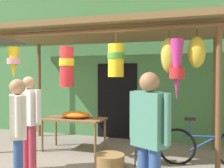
# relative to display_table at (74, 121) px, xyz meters

# --- Properties ---
(ground_plane) EXTENTS (30.00, 30.00, 0.00)m
(ground_plane) POSITION_rel_display_table_xyz_m (0.34, -0.91, -0.66)
(ground_plane) COLOR gray
(shop_facade) EXTENTS (9.91, 0.29, 4.44)m
(shop_facade) POSITION_rel_display_table_xyz_m (0.34, 1.64, 1.56)
(shop_facade) COLOR #47844C
(shop_facade) RESTS_ON ground_plane
(market_stall_canopy) EXTENTS (5.06, 2.28, 2.75)m
(market_stall_canopy) POSITION_rel_display_table_xyz_m (0.77, 0.03, 1.79)
(market_stall_canopy) COLOR brown
(market_stall_canopy) RESTS_ON ground_plane
(display_table) EXTENTS (1.36, 0.69, 0.74)m
(display_table) POSITION_rel_display_table_xyz_m (0.00, 0.00, 0.00)
(display_table) COLOR brown
(display_table) RESTS_ON ground_plane
(flower_heap_on_table) EXTENTS (0.66, 0.46, 0.15)m
(flower_heap_on_table) POSITION_rel_display_table_xyz_m (0.06, -0.00, 0.15)
(flower_heap_on_table) COLOR orange
(flower_heap_on_table) RESTS_ON display_table
(folding_chair) EXTENTS (0.46, 0.46, 0.84)m
(folding_chair) POSITION_rel_display_table_xyz_m (1.71, -0.47, -0.16)
(folding_chair) COLOR beige
(folding_chair) RESTS_ON ground_plane
(wicker_basket_by_table) EXTENTS (0.55, 0.55, 0.25)m
(wicker_basket_by_table) POSITION_rel_display_table_xyz_m (1.12, -0.82, -0.53)
(wicker_basket_by_table) COLOR olive
(wicker_basket_by_table) RESTS_ON ground_plane
(parked_bicycle) EXTENTS (1.74, 0.44, 0.92)m
(parked_bicycle) POSITION_rel_display_table_xyz_m (2.78, -0.14, -0.31)
(parked_bicycle) COLOR black
(parked_bicycle) RESTS_ON ground_plane
(vendor_in_orange) EXTENTS (0.53, 0.38, 1.73)m
(vendor_in_orange) POSITION_rel_display_table_xyz_m (2.14, -2.35, 0.37)
(vendor_in_orange) COLOR #2D5193
(vendor_in_orange) RESTS_ON ground_plane
(customer_foreground) EXTENTS (0.42, 0.48, 1.64)m
(customer_foreground) POSITION_rel_display_table_xyz_m (0.24, -2.27, 0.31)
(customer_foreground) COLOR #2D5193
(customer_foreground) RESTS_ON ground_plane
(shopper_by_bananas) EXTENTS (0.56, 0.34, 1.67)m
(shopper_by_bananas) POSITION_rel_display_table_xyz_m (-0.17, -1.41, 0.33)
(shopper_by_bananas) COLOR #B23347
(shopper_by_bananas) RESTS_ON ground_plane
(passerby_at_right) EXTENTS (0.52, 0.40, 1.67)m
(passerby_at_right) POSITION_rel_display_table_xyz_m (1.91, -1.27, 0.33)
(passerby_at_right) COLOR #2D5193
(passerby_at_right) RESTS_ON ground_plane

